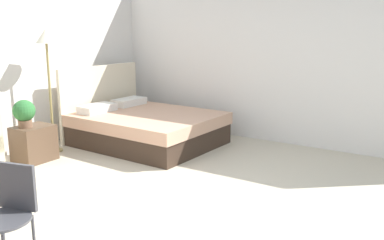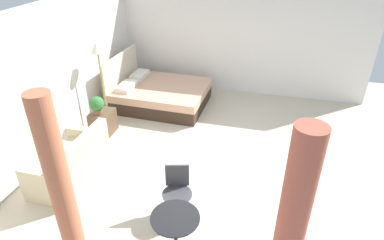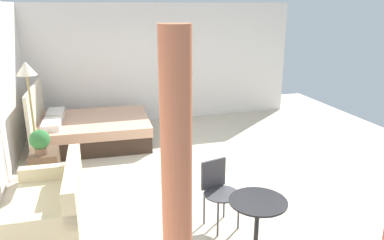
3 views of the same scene
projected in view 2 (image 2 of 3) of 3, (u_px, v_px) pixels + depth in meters
The scene contains 11 objects.
ground_plane at pixel (216, 157), 6.30m from camera, with size 9.31×9.27×0.02m, color beige.
wall_back at pixel (58, 75), 6.29m from camera, with size 9.31×0.12×2.73m, color silver.
wall_right at pixel (242, 41), 8.27m from camera, with size 0.12×6.27×2.73m, color silver.
bed at pixel (159, 94), 8.09m from camera, with size 1.80×2.21×1.21m.
couch at pixel (71, 165), 5.60m from camera, with size 1.44×0.83×0.87m.
nightstand at pixel (103, 122), 6.95m from camera, with size 0.51×0.42×0.50m.
potted_plant at pixel (97, 105), 6.64m from camera, with size 0.30×0.30×0.38m.
floor_lamp at pixel (98, 55), 6.72m from camera, with size 0.31×0.31×1.83m.
balcony_table at pixel (175, 229), 4.15m from camera, with size 0.62×0.62×0.69m.
cafe_chair_near_window at pixel (177, 187), 4.78m from camera, with size 0.53×0.53×0.84m.
curtain_right at pixel (64, 202), 3.46m from camera, with size 0.24×0.24×2.54m.
Camera 2 is at (-5.07, -0.82, 3.74)m, focal length 30.72 mm.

